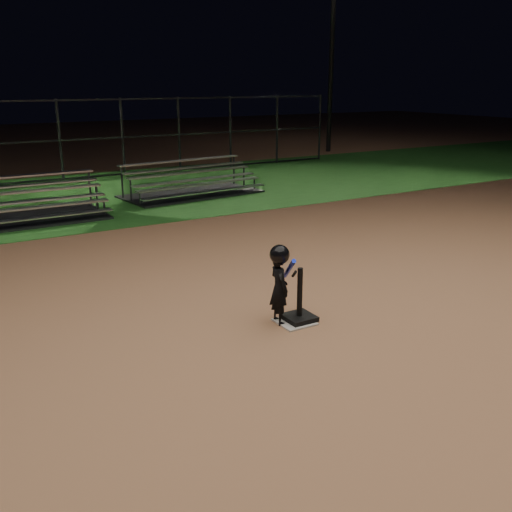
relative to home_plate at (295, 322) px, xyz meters
The scene contains 9 objects.
ground 0.01m from the home_plate, ahead, with size 80.00×80.00×0.00m, color #B17750.
grass_strip 10.00m from the home_plate, 90.00° to the left, with size 60.00×8.00×0.01m, color #215B1D.
home_plate is the anchor object (origin of this frame).
batting_tee 0.16m from the home_plate, ahead, with size 0.38×0.38×0.71m.
child_batter 0.59m from the home_plate, 148.58° to the left, with size 0.39×0.60×1.06m.
bleacher_left 8.11m from the home_plate, 105.99° to the left, with size 3.93×1.97×0.95m.
bleacher_right 9.03m from the home_plate, 74.06° to the left, with size 3.90×2.21×0.91m.
backstop_fence 13.06m from the home_plate, 90.00° to the left, with size 20.08×0.08×2.50m.
light_pole_right 19.79m from the home_plate, 51.23° to the left, with size 0.90×0.53×8.30m.
Camera 1 is at (-3.97, -5.72, 3.04)m, focal length 40.43 mm.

